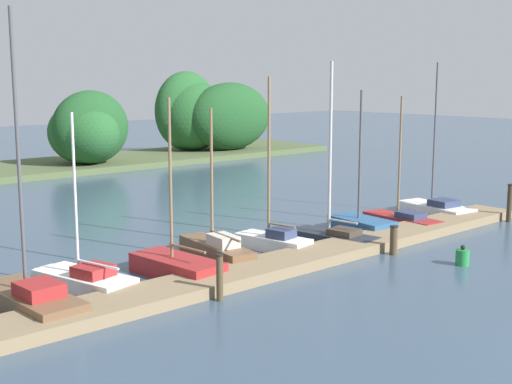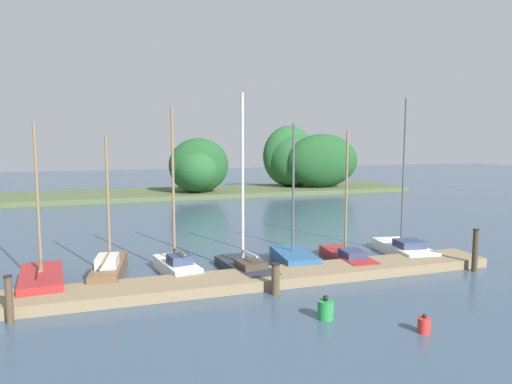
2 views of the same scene
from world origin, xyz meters
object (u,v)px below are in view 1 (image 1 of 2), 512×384
object	(u,v)px
sailboat_4	(215,248)
sailboat_6	(332,233)
sailboat_5	(272,239)
sailboat_3	(174,265)
mooring_piling_2	(394,240)
sailboat_8	(401,218)
mooring_piling_1	(220,277)
sailboat_1	(29,296)
sailboat_9	(434,207)
mooring_piling_3	(509,203)
sailboat_7	(360,223)
sailboat_2	(82,279)
channel_buoy_0	(462,257)

from	to	relation	value
sailboat_4	sailboat_6	distance (m)	4.91
sailboat_5	sailboat_3	bearing A→B (deg)	85.00
mooring_piling_2	sailboat_5	bearing A→B (deg)	128.47
sailboat_5	sailboat_8	distance (m)	6.90
sailboat_8	mooring_piling_1	size ratio (longest dim) A/B	4.03
sailboat_1	sailboat_9	xyz separation A→B (m)	(19.11, 0.29, -0.09)
mooring_piling_2	mooring_piling_3	xyz separation A→B (m)	(8.15, 0.08, 0.30)
sailboat_7	mooring_piling_3	xyz separation A→B (m)	(6.16, -3.08, 0.50)
sailboat_1	sailboat_2	world-z (taller)	sailboat_1
sailboat_6	mooring_piling_3	world-z (taller)	sailboat_6
sailboat_1	sailboat_9	size ratio (longest dim) A/B	1.17
sailboat_1	mooring_piling_2	size ratio (longest dim) A/B	7.65
sailboat_7	mooring_piling_1	world-z (taller)	sailboat_7
sailboat_9	channel_buoy_0	size ratio (longest dim) A/B	9.92
sailboat_4	mooring_piling_1	distance (m)	4.43
sailboat_5	sailboat_7	bearing A→B (deg)	-102.15
sailboat_1	sailboat_7	distance (m)	13.93
sailboat_3	mooring_piling_1	bearing A→B (deg)	165.33
sailboat_7	channel_buoy_0	distance (m)	5.69
sailboat_1	mooring_piling_1	xyz separation A→B (m)	(4.28, -2.70, 0.27)
sailboat_7	mooring_piling_2	bearing A→B (deg)	153.23
mooring_piling_3	sailboat_7	bearing A→B (deg)	153.46
mooring_piling_1	mooring_piling_2	size ratio (longest dim) A/B	1.29
sailboat_5	mooring_piling_3	bearing A→B (deg)	-116.54
mooring_piling_1	sailboat_9	bearing A→B (deg)	11.42
sailboat_2	sailboat_4	distance (m)	4.97
sailboat_3	sailboat_1	bearing A→B (deg)	86.74
sailboat_9	sailboat_4	bearing A→B (deg)	95.11
sailboat_6	mooring_piling_3	distance (m)	8.76
mooring_piling_3	sailboat_1	bearing A→B (deg)	172.19
sailboat_8	sailboat_9	bearing A→B (deg)	-78.79
sailboat_8	sailboat_7	bearing A→B (deg)	85.08
sailboat_6	channel_buoy_0	size ratio (longest dim) A/B	9.84
sailboat_4	mooring_piling_2	world-z (taller)	sailboat_4
sailboat_1	sailboat_6	xyz separation A→B (m)	(11.73, -0.18, -0.04)
sailboat_1	mooring_piling_2	bearing A→B (deg)	-105.76
sailboat_1	sailboat_4	size ratio (longest dim) A/B	1.54
sailboat_8	sailboat_9	world-z (taller)	sailboat_9
sailboat_7	sailboat_4	bearing A→B (deg)	91.19
sailboat_1	sailboat_8	world-z (taller)	sailboat_1
sailboat_3	sailboat_4	xyz separation A→B (m)	(2.17, 0.68, 0.04)
sailboat_8	sailboat_3	bearing A→B (deg)	93.58
sailboat_4	channel_buoy_0	xyz separation A→B (m)	(5.59, -6.02, -0.11)
sailboat_2	sailboat_9	xyz separation A→B (m)	(17.15, -0.51, -0.00)
sailboat_2	sailboat_5	world-z (taller)	sailboat_5
sailboat_5	mooring_piling_2	distance (m)	4.29
sailboat_2	sailboat_7	distance (m)	11.98
sailboat_3	channel_buoy_0	bearing A→B (deg)	-129.63
sailboat_5	channel_buoy_0	world-z (taller)	sailboat_5
sailboat_6	mooring_piling_2	distance (m)	2.67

